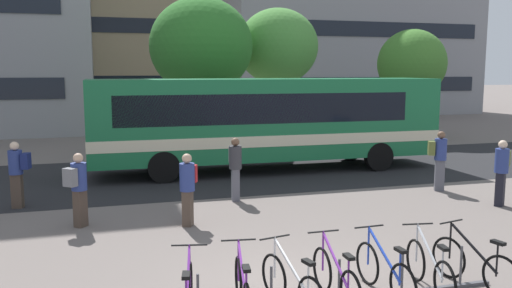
{
  "coord_description": "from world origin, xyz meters",
  "views": [
    {
      "loc": [
        -3.01,
        -7.32,
        3.49
      ],
      "look_at": [
        0.51,
        4.4,
        1.79
      ],
      "focal_mm": 37.3,
      "sensor_mm": 36.0,
      "label": 1
    }
  ],
  "objects_px": {
    "parked_bicycle_silver_5": "(429,270)",
    "commuter_navy_pack_5": "(17,170)",
    "street_tree_2": "(412,64)",
    "parked_bicycle_purple_3": "(336,279)",
    "parked_bicycle_blue_4": "(384,273)",
    "city_bus": "(269,120)",
    "commuter_grey_pack_6": "(235,164)",
    "commuter_olive_pack_2": "(439,156)",
    "street_tree_1": "(201,46)",
    "commuter_olive_pack_3": "(502,168)",
    "commuter_red_pack_1": "(188,184)",
    "parked_bicycle_white_2": "(292,286)",
    "parked_bicycle_black_6": "(474,265)",
    "street_tree_0": "(278,47)",
    "commuter_grey_pack_4": "(78,185)"
  },
  "relations": [
    {
      "from": "commuter_olive_pack_2",
      "to": "commuter_olive_pack_3",
      "type": "height_order",
      "value": "commuter_olive_pack_2"
    },
    {
      "from": "parked_bicycle_silver_5",
      "to": "street_tree_1",
      "type": "height_order",
      "value": "street_tree_1"
    },
    {
      "from": "city_bus",
      "to": "parked_bicycle_black_6",
      "type": "xyz_separation_m",
      "value": [
        -0.02,
        -10.69,
        -1.39
      ]
    },
    {
      "from": "city_bus",
      "to": "commuter_grey_pack_6",
      "type": "xyz_separation_m",
      "value": [
        -2.23,
        -3.93,
        -0.79
      ]
    },
    {
      "from": "street_tree_0",
      "to": "street_tree_1",
      "type": "xyz_separation_m",
      "value": [
        -4.25,
        -1.77,
        -0.1
      ]
    },
    {
      "from": "street_tree_0",
      "to": "parked_bicycle_blue_4",
      "type": "bearing_deg",
      "value": -104.04
    },
    {
      "from": "parked_bicycle_white_2",
      "to": "street_tree_1",
      "type": "relative_size",
      "value": 0.25
    },
    {
      "from": "parked_bicycle_purple_3",
      "to": "street_tree_2",
      "type": "xyz_separation_m",
      "value": [
        12.11,
        16.95,
        3.43
      ]
    },
    {
      "from": "parked_bicycle_black_6",
      "to": "commuter_navy_pack_5",
      "type": "height_order",
      "value": "commuter_navy_pack_5"
    },
    {
      "from": "city_bus",
      "to": "street_tree_0",
      "type": "distance_m",
      "value": 9.28
    },
    {
      "from": "commuter_navy_pack_5",
      "to": "street_tree_2",
      "type": "height_order",
      "value": "street_tree_2"
    },
    {
      "from": "commuter_grey_pack_4",
      "to": "street_tree_0",
      "type": "relative_size",
      "value": 0.25
    },
    {
      "from": "commuter_grey_pack_6",
      "to": "street_tree_1",
      "type": "relative_size",
      "value": 0.25
    },
    {
      "from": "commuter_navy_pack_5",
      "to": "parked_bicycle_blue_4",
      "type": "bearing_deg",
      "value": 143.05
    },
    {
      "from": "parked_bicycle_purple_3",
      "to": "commuter_olive_pack_2",
      "type": "distance_m",
      "value": 8.69
    },
    {
      "from": "city_bus",
      "to": "parked_bicycle_purple_3",
      "type": "xyz_separation_m",
      "value": [
        -2.4,
        -10.59,
        -1.39
      ]
    },
    {
      "from": "commuter_grey_pack_6",
      "to": "street_tree_1",
      "type": "distance_m",
      "value": 11.06
    },
    {
      "from": "commuter_olive_pack_3",
      "to": "parked_bicycle_blue_4",
      "type": "bearing_deg",
      "value": -1.64
    },
    {
      "from": "street_tree_0",
      "to": "street_tree_1",
      "type": "bearing_deg",
      "value": -157.44
    },
    {
      "from": "city_bus",
      "to": "parked_bicycle_silver_5",
      "type": "bearing_deg",
      "value": -93.34
    },
    {
      "from": "parked_bicycle_purple_3",
      "to": "parked_bicycle_black_6",
      "type": "distance_m",
      "value": 2.38
    },
    {
      "from": "parked_bicycle_white_2",
      "to": "commuter_grey_pack_4",
      "type": "relative_size",
      "value": 1.01
    },
    {
      "from": "parked_bicycle_white_2",
      "to": "commuter_red_pack_1",
      "type": "height_order",
      "value": "commuter_red_pack_1"
    },
    {
      "from": "commuter_grey_pack_4",
      "to": "commuter_navy_pack_5",
      "type": "height_order",
      "value": "commuter_navy_pack_5"
    },
    {
      "from": "parked_bicycle_blue_4",
      "to": "parked_bicycle_white_2",
      "type": "bearing_deg",
      "value": 91.18
    },
    {
      "from": "city_bus",
      "to": "commuter_olive_pack_2",
      "type": "bearing_deg",
      "value": -48.96
    },
    {
      "from": "city_bus",
      "to": "street_tree_2",
      "type": "bearing_deg",
      "value": 34.28
    },
    {
      "from": "commuter_olive_pack_2",
      "to": "commuter_grey_pack_6",
      "type": "relative_size",
      "value": 1.02
    },
    {
      "from": "parked_bicycle_silver_5",
      "to": "street_tree_0",
      "type": "xyz_separation_m",
      "value": [
        3.96,
        18.89,
        4.28
      ]
    },
    {
      "from": "commuter_navy_pack_5",
      "to": "street_tree_2",
      "type": "distance_m",
      "value": 20.05
    },
    {
      "from": "parked_bicycle_blue_4",
      "to": "street_tree_1",
      "type": "bearing_deg",
      "value": -3.26
    },
    {
      "from": "parked_bicycle_black_6",
      "to": "commuter_grey_pack_4",
      "type": "xyz_separation_m",
      "value": [
        -6.17,
        5.38,
        0.58
      ]
    },
    {
      "from": "commuter_olive_pack_2",
      "to": "street_tree_0",
      "type": "relative_size",
      "value": 0.27
    },
    {
      "from": "parked_bicycle_silver_5",
      "to": "commuter_navy_pack_5",
      "type": "height_order",
      "value": "commuter_navy_pack_5"
    },
    {
      "from": "parked_bicycle_purple_3",
      "to": "street_tree_0",
      "type": "height_order",
      "value": "street_tree_0"
    },
    {
      "from": "parked_bicycle_white_2",
      "to": "commuter_navy_pack_5",
      "type": "relative_size",
      "value": 0.99
    },
    {
      "from": "parked_bicycle_purple_3",
      "to": "parked_bicycle_blue_4",
      "type": "bearing_deg",
      "value": -87.57
    },
    {
      "from": "parked_bicycle_silver_5",
      "to": "commuter_grey_pack_4",
      "type": "xyz_separation_m",
      "value": [
        -5.37,
        5.34,
        0.58
      ]
    },
    {
      "from": "commuter_olive_pack_2",
      "to": "street_tree_0",
      "type": "bearing_deg",
      "value": 119.29
    },
    {
      "from": "street_tree_1",
      "to": "street_tree_2",
      "type": "distance_m",
      "value": 10.85
    },
    {
      "from": "commuter_olive_pack_2",
      "to": "street_tree_1",
      "type": "xyz_separation_m",
      "value": [
        -4.86,
        10.94,
        3.55
      ]
    },
    {
      "from": "parked_bicycle_purple_3",
      "to": "parked_bicycle_blue_4",
      "type": "height_order",
      "value": "same"
    },
    {
      "from": "city_bus",
      "to": "parked_bicycle_purple_3",
      "type": "bearing_deg",
      "value": -101.7
    },
    {
      "from": "city_bus",
      "to": "parked_bicycle_purple_3",
      "type": "distance_m",
      "value": 10.94
    },
    {
      "from": "commuter_olive_pack_3",
      "to": "commuter_red_pack_1",
      "type": "bearing_deg",
      "value": -41.11
    },
    {
      "from": "parked_bicycle_blue_4",
      "to": "commuter_navy_pack_5",
      "type": "relative_size",
      "value": 1.01
    },
    {
      "from": "parked_bicycle_purple_3",
      "to": "street_tree_1",
      "type": "relative_size",
      "value": 0.26
    },
    {
      "from": "parked_bicycle_blue_4",
      "to": "commuter_olive_pack_3",
      "type": "bearing_deg",
      "value": -56.27
    },
    {
      "from": "street_tree_1",
      "to": "parked_bicycle_purple_3",
      "type": "bearing_deg",
      "value": -94.31
    },
    {
      "from": "parked_bicycle_purple_3",
      "to": "commuter_olive_pack_3",
      "type": "relative_size",
      "value": 1.0
    }
  ]
}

